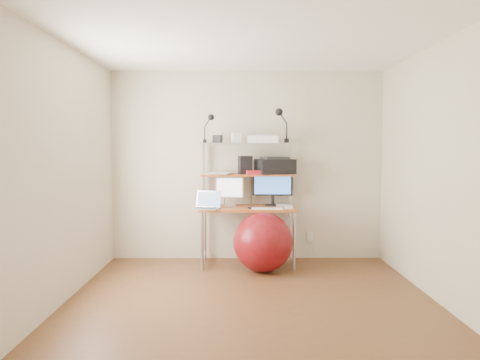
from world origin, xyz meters
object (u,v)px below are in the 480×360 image
object	(u,v)px
monitor_silver	(229,190)
exercise_ball	(263,242)
printer	(275,166)
laptop	(208,205)
monitor_black	(272,185)

from	to	relation	value
monitor_silver	exercise_ball	distance (m)	0.84
monitor_silver	printer	world-z (taller)	printer
laptop	exercise_ball	bearing A→B (deg)	0.33
monitor_black	printer	size ratio (longest dim) A/B	0.97
exercise_ball	monitor_silver	bearing A→B (deg)	133.10
monitor_black	printer	bearing A→B (deg)	-9.18
monitor_silver	monitor_black	distance (m)	0.56
monitor_silver	exercise_ball	xyz separation A→B (m)	(0.41, -0.44, -0.59)
printer	exercise_ball	xyz separation A→B (m)	(-0.18, -0.49, -0.90)
laptop	exercise_ball	size ratio (longest dim) A/B	0.51
monitor_silver	laptop	xyz separation A→B (m)	(-0.27, -0.26, -0.17)
monitor_black	exercise_ball	xyz separation A→B (m)	(-0.15, -0.49, -0.64)
laptop	exercise_ball	xyz separation A→B (m)	(0.67, -0.18, -0.43)
monitor_black	laptop	xyz separation A→B (m)	(-0.82, -0.32, -0.22)
monitor_silver	laptop	bearing A→B (deg)	-137.18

